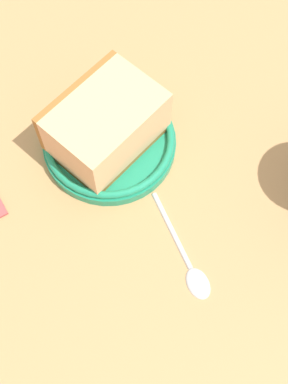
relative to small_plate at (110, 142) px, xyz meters
The scene contains 4 objects.
ground_plane 11.52cm from the small_plate, 18.81° to the left, with size 150.29×150.29×3.80cm, color tan.
small_plate is the anchor object (origin of this frame).
cake_slice 3.05cm from the small_plate, 139.24° to the right, with size 12.48×12.77×5.63cm.
teaspoon 14.69cm from the small_plate, 23.89° to the left, with size 10.99×4.36×0.80cm.
Camera 1 is at (15.35, -3.44, 45.41)cm, focal length 48.41 mm.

